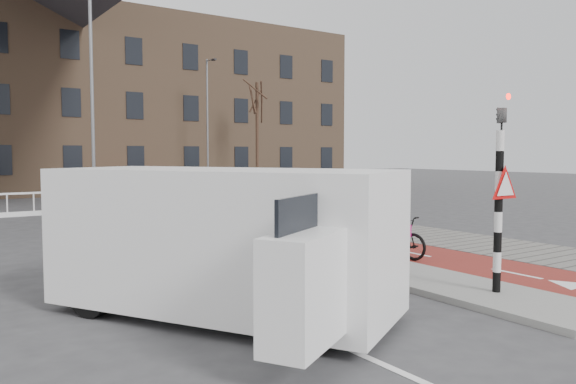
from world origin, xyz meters
TOP-DOWN VIEW (x-y plane):
  - ground at (0.00, 0.00)m, footprint 120.00×120.00m
  - bike_lane at (1.50, 10.00)m, footprint 2.50×60.00m
  - sidewalk at (4.30, 10.00)m, footprint 3.00×60.00m
  - curb_island at (-0.70, 4.00)m, footprint 1.80×16.00m
  - traffic_signal at (-0.60, -2.02)m, footprint 0.80×0.80m
  - bollard at (-0.33, 3.19)m, footprint 0.12×0.12m
  - cyclist_near at (0.68, 1.92)m, footprint 1.00×2.05m
  - cyclist_far at (2.45, 5.32)m, footprint 0.96×1.83m
  - van at (-5.16, -0.22)m, footprint 4.66×5.82m
  - railing at (-5.00, 17.00)m, footprint 28.00×0.10m
  - townhouse_row at (-3.00, 32.00)m, footprint 46.00×10.00m
  - tree_right at (9.77, 23.59)m, footprint 0.20×0.20m
  - streetlight_near at (-3.69, 12.64)m, footprint 0.12×0.12m
  - streetlight_right at (6.59, 24.41)m, footprint 0.12×0.12m

SIDE VIEW (x-z plane):
  - ground at x=0.00m, z-range 0.00..0.00m
  - bike_lane at x=1.50m, z-range 0.00..0.01m
  - sidewalk at x=4.30m, z-range 0.00..0.01m
  - curb_island at x=-0.70m, z-range 0.00..0.12m
  - railing at x=-5.00m, z-range -0.19..0.80m
  - bollard at x=-0.33m, z-range 0.12..0.83m
  - cyclist_near at x=0.68m, z-range -0.33..1.71m
  - cyclist_far at x=2.45m, z-range -0.15..1.75m
  - van at x=-5.16m, z-range 0.06..2.41m
  - traffic_signal at x=-0.60m, z-range 0.15..3.83m
  - tree_right at x=9.77m, z-range 0.00..7.18m
  - streetlight_near at x=-3.69m, z-range 0.00..8.36m
  - streetlight_right at x=6.59m, z-range 0.00..8.48m
  - townhouse_row at x=-3.00m, z-range -0.14..15.76m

